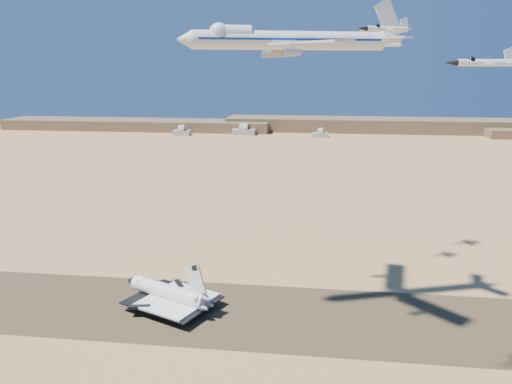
# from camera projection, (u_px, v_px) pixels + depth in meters

# --- Properties ---
(ground) EXTENTS (1200.00, 1200.00, 0.00)m
(ground) POSITION_uv_depth(u_px,v_px,m) (210.00, 312.00, 185.94)
(ground) COLOR tan
(ground) RESTS_ON ground
(runway) EXTENTS (600.00, 50.00, 0.06)m
(runway) POSITION_uv_depth(u_px,v_px,m) (210.00, 311.00, 185.93)
(runway) COLOR #4E3E27
(runway) RESTS_ON ground
(ridgeline) EXTENTS (960.00, 90.00, 18.00)m
(ridgeline) POSITION_uv_depth(u_px,v_px,m) (339.00, 127.00, 683.06)
(ridgeline) COLOR #7E6346
(ridgeline) RESTS_ON ground
(hangars) EXTENTS (200.50, 29.50, 30.00)m
(hangars) POSITION_uv_depth(u_px,v_px,m) (240.00, 132.00, 652.50)
(hangars) COLOR #ACA598
(hangars) RESTS_ON ground
(shuttle) EXTENTS (41.21, 34.93, 20.06)m
(shuttle) POSITION_uv_depth(u_px,v_px,m) (168.00, 294.00, 188.42)
(shuttle) COLOR white
(shuttle) RESTS_ON runway
(carrier_747) EXTENTS (76.58, 56.88, 19.23)m
(carrier_747) POSITION_uv_depth(u_px,v_px,m) (284.00, 40.00, 164.84)
(carrier_747) COLOR silver
(crew_a) EXTENTS (0.48, 0.69, 1.83)m
(crew_a) POSITION_uv_depth(u_px,v_px,m) (189.00, 318.00, 179.50)
(crew_a) COLOR orange
(crew_a) RESTS_ON runway
(crew_b) EXTENTS (0.72, 0.88, 1.58)m
(crew_b) POSITION_uv_depth(u_px,v_px,m) (174.00, 313.00, 182.97)
(crew_b) COLOR orange
(crew_b) RESTS_ON runway
(crew_c) EXTENTS (1.22, 0.91, 1.87)m
(crew_c) POSITION_uv_depth(u_px,v_px,m) (181.00, 318.00, 179.26)
(crew_c) COLOR orange
(crew_c) RESTS_ON runway
(chase_jet_a) EXTENTS (13.17, 8.67, 3.46)m
(chase_jet_a) POSITION_uv_depth(u_px,v_px,m) (386.00, 29.00, 117.13)
(chase_jet_a) COLOR silver
(chase_jet_b) EXTENTS (16.18, 9.40, 4.12)m
(chase_jet_b) POSITION_uv_depth(u_px,v_px,m) (484.00, 62.00, 107.11)
(chase_jet_b) COLOR silver
(chase_jet_c) EXTENTS (13.55, 7.97, 3.47)m
(chase_jet_c) POSITION_uv_depth(u_px,v_px,m) (351.00, 36.00, 203.47)
(chase_jet_c) COLOR silver
(chase_jet_d) EXTENTS (15.79, 9.31, 4.05)m
(chase_jet_d) POSITION_uv_depth(u_px,v_px,m) (386.00, 45.00, 220.97)
(chase_jet_d) COLOR silver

